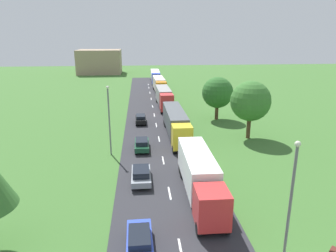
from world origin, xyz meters
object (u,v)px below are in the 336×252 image
car_lead (140,241)px  truck_fifth (155,76)px  truck_lead (200,175)px  lamppost_second (109,117)px  lamppost_lead (291,198)px  distant_building (100,62)px  tree_maple (251,101)px  truck_third (164,97)px  car_fourth (141,119)px  truck_second (176,122)px  car_second (141,175)px  tree_birch (218,93)px  truck_fourth (159,84)px  car_third (142,144)px

car_lead → truck_fifth: bearing=86.2°
truck_lead → truck_fifth: size_ratio=0.83×
truck_lead → lamppost_second: bearing=128.2°
lamppost_lead → distant_building: (-23.98, 105.46, -0.18)m
tree_maple → truck_lead: bearing=-122.5°
truck_third → car_fourth: (-4.80, -11.60, -1.37)m
truck_third → distant_building: bearing=108.2°
lamppost_second → truck_second: bearing=35.6°
car_lead → car_fourth: 31.74m
car_second → tree_birch: 26.86m
lamppost_lead → truck_second: bearing=98.6°
truck_fifth → distant_building: 32.65m
truck_fourth → truck_second: bearing=-89.8°
truck_lead → distant_building: size_ratio=0.76×
truck_second → car_fourth: 8.94m
truck_third → tree_birch: size_ratio=1.71×
car_second → lamppost_lead: bearing=-53.2°
truck_second → truck_fifth: bearing=90.2°
car_third → tree_birch: (13.12, 14.00, 3.88)m
truck_lead → car_fourth: size_ratio=2.81×
lamppost_second → lamppost_lead: bearing=-57.6°
car_lead → distant_building: size_ratio=0.28×
truck_lead → tree_birch: 27.66m
car_fourth → distant_building: (-15.02, 71.89, 3.62)m
truck_third → car_third: size_ratio=2.87×
truck_fourth → car_lead: truck_fourth is taller
truck_second → tree_maple: tree_maple is taller
truck_fifth → tree_birch: 45.37m
tree_maple → truck_third: bearing=116.8°
car_third → lamppost_lead: lamppost_lead is taller
truck_lead → tree_birch: (8.08, 26.33, 2.53)m
car_fourth → distant_building: distant_building is taller
truck_fourth → lamppost_lead: size_ratio=1.61×
tree_maple → distant_building: 86.28m
car_fourth → truck_third: bearing=67.5°
truck_second → lamppost_lead: lamppost_lead is taller
truck_fourth → distant_building: distant_building is taller
lamppost_second → truck_lead: bearing=-51.8°
truck_lead → tree_birch: size_ratio=1.65×
tree_birch → truck_lead: bearing=-107.1°
car_second → truck_fourth: bearing=84.3°
truck_lead → car_lead: size_ratio=2.75×
truck_fourth → lamppost_second: 42.85m
car_second → car_third: 9.03m
truck_fifth → car_third: truck_fifth is taller
car_fourth → tree_maple: tree_maple is taller
lamppost_second → tree_maple: size_ratio=1.04×
truck_fourth → distant_building: size_ratio=0.83×
car_lead → car_fourth: (0.28, 31.74, -0.02)m
truck_third → truck_lead: bearing=-89.5°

